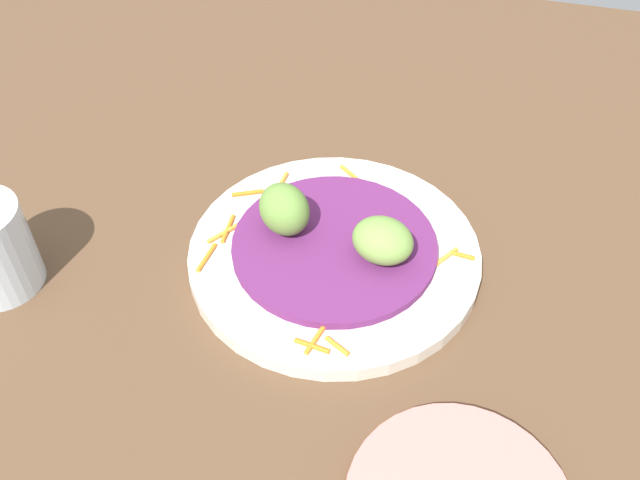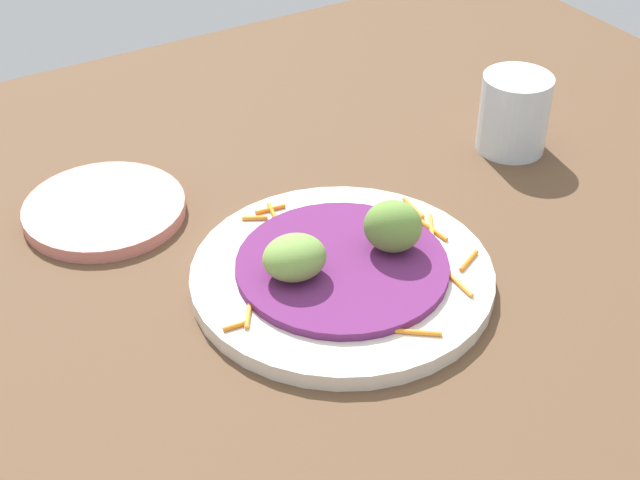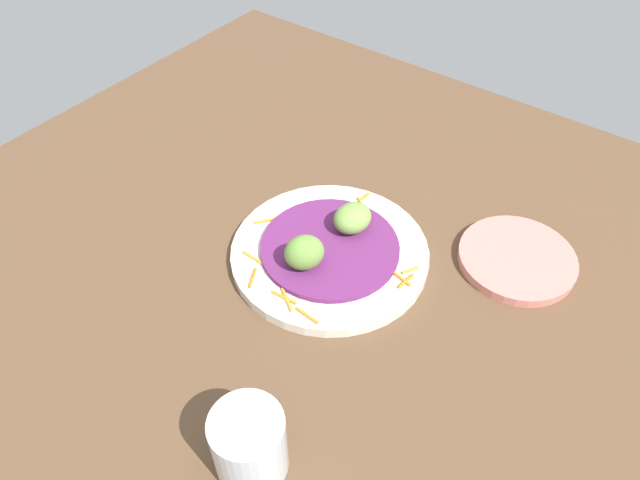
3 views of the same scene
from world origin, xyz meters
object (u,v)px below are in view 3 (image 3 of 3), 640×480
(guac_scoop_center, at_px, (306,251))
(water_glass, at_px, (249,444))
(main_plate, at_px, (330,253))
(side_plate_small, at_px, (517,259))
(guac_scoop_left, at_px, (352,218))

(guac_scoop_center, height_order, water_glass, water_glass)
(main_plate, xyz_separation_m, side_plate_small, (0.14, -0.20, -0.00))
(side_plate_small, xyz_separation_m, water_glass, (-0.41, 0.10, 0.03))
(guac_scoop_left, bearing_deg, side_plate_small, -64.24)
(main_plate, relative_size, guac_scoop_center, 5.18)
(main_plate, xyz_separation_m, water_glass, (-0.27, -0.10, 0.03))
(guac_scoop_center, bearing_deg, guac_scoop_left, -6.74)
(guac_scoop_left, distance_m, guac_scoop_center, 0.09)
(main_plate, relative_size, side_plate_small, 1.70)
(guac_scoop_left, distance_m, side_plate_small, 0.22)
(side_plate_small, bearing_deg, guac_scoop_center, 131.18)
(guac_scoop_left, bearing_deg, water_glass, -162.87)
(main_plate, height_order, water_glass, water_glass)
(guac_scoop_center, height_order, side_plate_small, guac_scoop_center)
(guac_scoop_left, relative_size, side_plate_small, 0.35)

